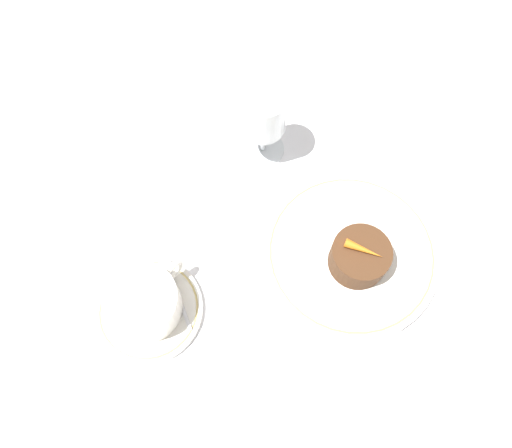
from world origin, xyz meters
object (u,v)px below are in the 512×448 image
fork (262,355)px  dessert_cake (359,257)px  coffee_cup (144,303)px  wine_glass (264,117)px  dinner_plate (351,253)px

fork → dessert_cake: bearing=-6.7°
coffee_cup → fork: bearing=-72.1°
wine_glass → fork: bearing=-140.7°
dinner_plate → coffee_cup: coffee_cup is taller
coffee_cup → wine_glass: size_ratio=0.93×
wine_glass → dinner_plate: bearing=-104.9°
coffee_cup → wine_glass: wine_glass is taller
coffee_cup → dessert_cake: coffee_cup is taller
coffee_cup → dessert_cake: (0.24, -0.18, -0.00)m
wine_glass → dessert_cake: (-0.07, -0.23, -0.05)m
fork → dinner_plate: bearing=-2.1°
dinner_plate → dessert_cake: 0.03m
dinner_plate → dessert_cake: dessert_cake is taller
coffee_cup → fork: (0.05, -0.16, -0.04)m
fork → dessert_cake: 0.19m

